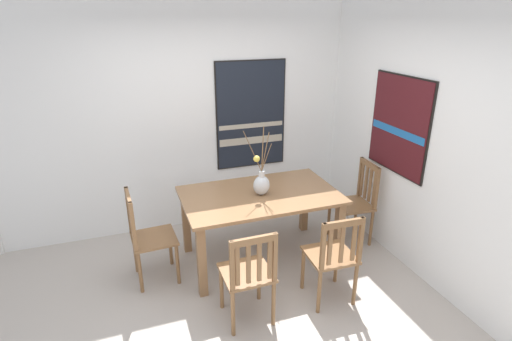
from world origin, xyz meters
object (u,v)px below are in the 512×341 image
chair_0 (356,201)px  chair_2 (249,274)px  dining_table (260,204)px  centerpiece_vase (261,183)px  painting_on_side_wall (400,125)px  chair_3 (333,256)px  chair_1 (147,236)px  painting_on_back_wall (251,115)px

chair_0 → chair_2: chair_0 is taller
dining_table → chair_0: chair_0 is taller
centerpiece_vase → painting_on_side_wall: painting_on_side_wall is taller
centerpiece_vase → chair_3: (0.38, -0.86, -0.43)m
dining_table → chair_0: 1.20m
chair_2 → chair_1: bearing=129.9°
centerpiece_vase → chair_2: (-0.43, -0.86, -0.42)m
chair_1 → chair_0: bearing=-0.2°
dining_table → chair_0: bearing=0.0°
chair_2 → chair_3: size_ratio=1.00×
chair_3 → painting_on_side_wall: 1.55m
chair_0 → chair_2: bearing=-151.3°
chair_3 → painting_on_side_wall: painting_on_side_wall is taller
chair_1 → chair_3: (1.55, -0.89, -0.02)m
centerpiece_vase → chair_0: size_ratio=0.74×
chair_2 → painting_on_side_wall: bearing=18.2°
chair_1 → chair_2: 1.17m
painting_on_side_wall → dining_table: bearing=169.0°
centerpiece_vase → chair_0: (1.19, 0.02, -0.41)m
centerpiece_vase → painting_on_side_wall: 1.54m
painting_on_side_wall → chair_3: bearing=-150.0°
dining_table → chair_3: chair_3 is taller
chair_2 → painting_on_back_wall: (0.68, 1.93, 0.87)m
dining_table → chair_1: chair_1 is taller
painting_on_side_wall → chair_1: bearing=173.7°
chair_1 → chair_3: bearing=-29.8°
dining_table → painting_on_side_wall: painting_on_side_wall is taller
chair_2 → painting_on_back_wall: bearing=70.6°
chair_0 → chair_3: bearing=-132.6°
chair_1 → chair_2: chair_1 is taller
chair_1 → painting_on_back_wall: 1.96m
chair_3 → painting_on_back_wall: size_ratio=0.69×
centerpiece_vase → chair_2: size_ratio=0.78×
centerpiece_vase → chair_0: bearing=1.1°
chair_2 → painting_on_side_wall: size_ratio=0.90×
chair_0 → chair_2: 1.84m
centerpiece_vase → chair_0: centerpiece_vase is taller
chair_0 → centerpiece_vase: bearing=-178.9°
painting_on_back_wall → painting_on_side_wall: bearing=-48.6°
centerpiece_vase → chair_3: size_ratio=0.78×
dining_table → painting_on_side_wall: bearing=-11.0°
dining_table → chair_0: size_ratio=1.68×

